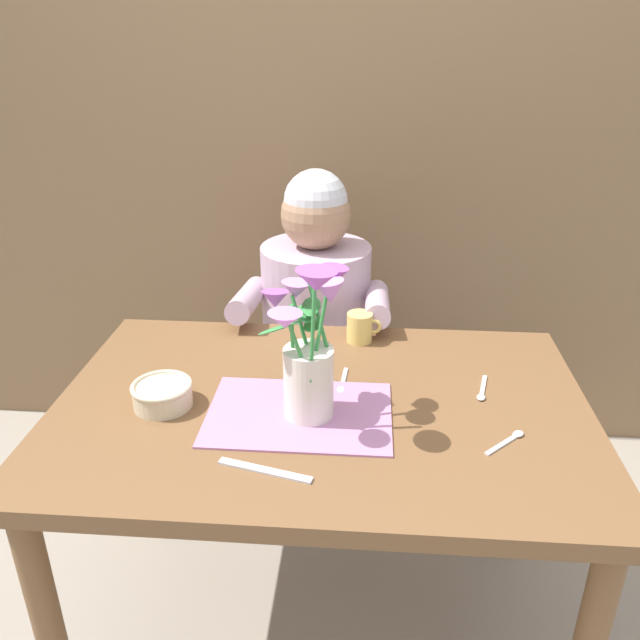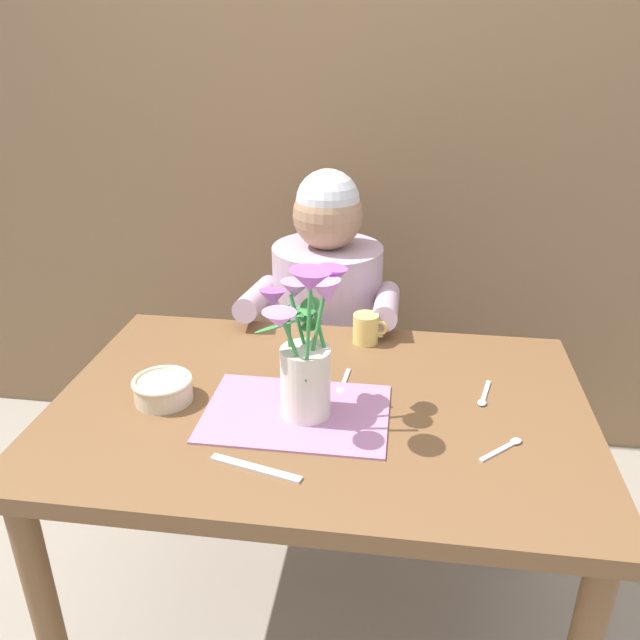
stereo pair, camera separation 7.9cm
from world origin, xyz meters
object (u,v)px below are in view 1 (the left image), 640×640
Objects in this scene: dinner_knife at (265,470)px; ceramic_mug at (360,327)px; flower_vase at (309,350)px; seated_person at (316,346)px; ceramic_bowl at (162,394)px.

ceramic_mug reaches higher than dinner_knife.
flower_vase is 0.40m from ceramic_mug.
seated_person reaches higher than dinner_knife.
flower_vase reaches higher than ceramic_mug.
dinner_knife is 2.04× the size of ceramic_mug.
dinner_knife is at bearing -39.15° from ceramic_bowl.
ceramic_mug is (0.43, 0.35, 0.01)m from ceramic_bowl.
ceramic_mug reaches higher than ceramic_bowl.
seated_person is 0.40m from ceramic_mug.
ceramic_bowl is (-0.33, 0.02, -0.13)m from flower_vase.
ceramic_bowl is 1.46× the size of ceramic_mug.
dinner_knife is (-0.02, -0.87, 0.18)m from seated_person.
flower_vase is at bearing -105.39° from ceramic_mug.
seated_person is 5.97× the size of dinner_knife.
dinner_knife is at bearing -93.57° from seated_person.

